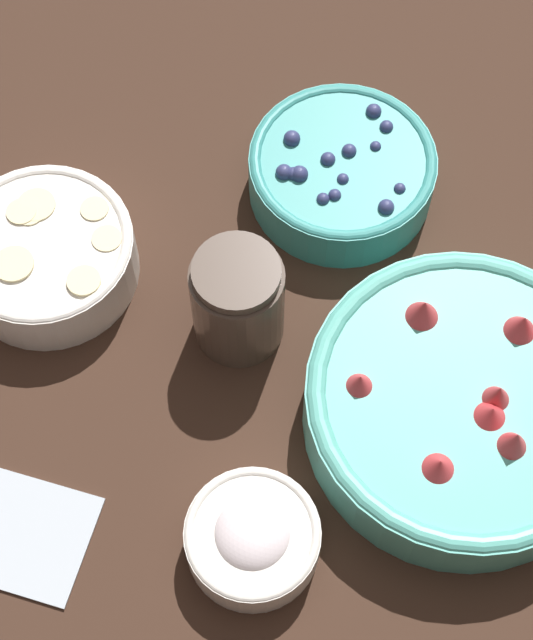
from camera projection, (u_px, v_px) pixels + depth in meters
ground_plane at (321, 414)px, 0.88m from camera, size 4.00×4.00×0.00m
bowl_strawberries at (464, 403)px, 0.85m from camera, size 0.25×0.25×0.08m
bowl_blueberries at (342, 171)px, 0.95m from camera, size 0.17×0.17×0.06m
bowl_bananas at (45, 253)px, 0.91m from camera, size 0.16×0.16×0.05m
bowl_cream at (253, 538)px, 0.81m from camera, size 0.10×0.10×0.05m
jar_chocolate at (238, 302)px, 0.88m from camera, size 0.08×0.08×0.10m
napkin at (7, 529)px, 0.84m from camera, size 0.16×0.14×0.01m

